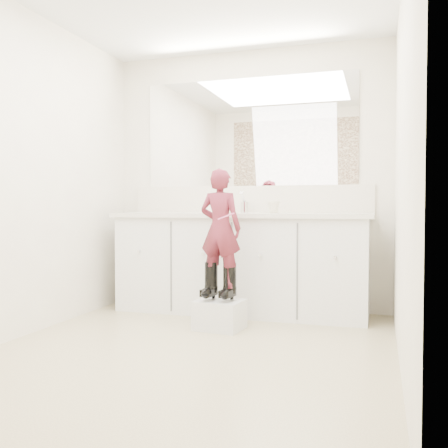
% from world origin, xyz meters
% --- Properties ---
extents(floor, '(3.00, 3.00, 0.00)m').
position_xyz_m(floor, '(0.00, 0.00, 0.00)').
color(floor, '#887759').
rests_on(floor, ground).
extents(wall_back, '(2.60, 0.00, 2.60)m').
position_xyz_m(wall_back, '(0.00, 1.50, 1.20)').
color(wall_back, beige).
rests_on(wall_back, floor).
extents(wall_front, '(2.60, 0.00, 2.60)m').
position_xyz_m(wall_front, '(0.00, -1.50, 1.20)').
color(wall_front, beige).
rests_on(wall_front, floor).
extents(wall_left, '(0.00, 3.00, 3.00)m').
position_xyz_m(wall_left, '(-1.30, 0.00, 1.20)').
color(wall_left, beige).
rests_on(wall_left, floor).
extents(wall_right, '(0.00, 3.00, 3.00)m').
position_xyz_m(wall_right, '(1.30, 0.00, 1.20)').
color(wall_right, beige).
rests_on(wall_right, floor).
extents(vanity_cabinet, '(2.20, 0.55, 0.85)m').
position_xyz_m(vanity_cabinet, '(0.00, 1.23, 0.42)').
color(vanity_cabinet, silver).
rests_on(vanity_cabinet, floor).
extents(countertop, '(2.28, 0.58, 0.04)m').
position_xyz_m(countertop, '(0.00, 1.21, 0.87)').
color(countertop, beige).
rests_on(countertop, vanity_cabinet).
extents(backsplash, '(2.28, 0.03, 0.25)m').
position_xyz_m(backsplash, '(0.00, 1.49, 1.02)').
color(backsplash, beige).
rests_on(backsplash, countertop).
extents(mirror, '(2.00, 0.02, 1.00)m').
position_xyz_m(mirror, '(0.00, 1.49, 1.64)').
color(mirror, white).
rests_on(mirror, wall_back).
extents(dot_panel, '(2.00, 0.01, 1.20)m').
position_xyz_m(dot_panel, '(0.00, -1.49, 1.65)').
color(dot_panel, '#472819').
rests_on(dot_panel, wall_front).
extents(faucet, '(0.08, 0.08, 0.10)m').
position_xyz_m(faucet, '(0.00, 1.38, 0.94)').
color(faucet, silver).
rests_on(faucet, countertop).
extents(cup, '(0.12, 0.12, 0.10)m').
position_xyz_m(cup, '(0.30, 1.21, 0.94)').
color(cup, beige).
rests_on(cup, countertop).
extents(soap_bottle, '(0.09, 0.09, 0.16)m').
position_xyz_m(soap_bottle, '(-0.29, 1.26, 0.97)').
color(soap_bottle, white).
rests_on(soap_bottle, countertop).
extents(step_stool, '(0.38, 0.33, 0.22)m').
position_xyz_m(step_stool, '(0.01, 0.60, 0.11)').
color(step_stool, silver).
rests_on(step_stool, floor).
extents(boot_left, '(0.13, 0.20, 0.29)m').
position_xyz_m(boot_left, '(-0.07, 0.62, 0.37)').
color(boot_left, black).
rests_on(boot_left, step_stool).
extents(boot_right, '(0.13, 0.20, 0.29)m').
position_xyz_m(boot_right, '(0.08, 0.62, 0.37)').
color(boot_right, black).
rests_on(boot_right, step_stool).
extents(toddler, '(0.36, 0.25, 0.91)m').
position_xyz_m(toddler, '(0.01, 0.62, 0.78)').
color(toddler, '#9A2F4A').
rests_on(toddler, step_stool).
extents(toothbrush, '(0.14, 0.03, 0.06)m').
position_xyz_m(toothbrush, '(0.08, 0.54, 0.87)').
color(toothbrush, '#E15792').
rests_on(toothbrush, toddler).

